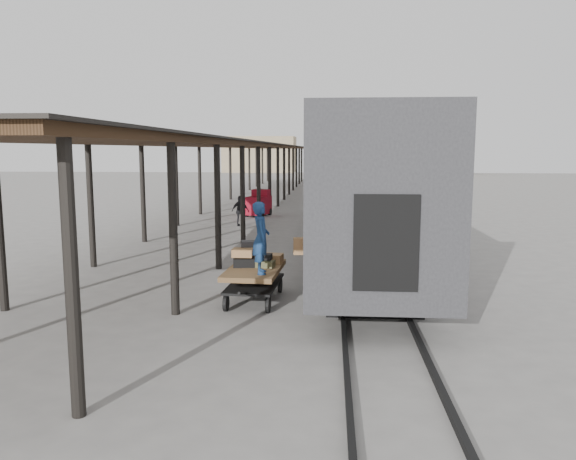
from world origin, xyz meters
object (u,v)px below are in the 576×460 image
(baggage_cart, at_px, (255,276))
(porter, at_px, (261,238))
(pedestrian, at_px, (240,211))
(luggage_tug, at_px, (259,204))

(baggage_cart, relative_size, porter, 1.45)
(pedestrian, bearing_deg, porter, 111.96)
(baggage_cart, xyz_separation_m, luggage_tug, (-2.24, 18.19, 0.04))
(baggage_cart, relative_size, luggage_tug, 1.30)
(porter, bearing_deg, luggage_tug, -1.99)
(baggage_cart, relative_size, pedestrian, 1.63)
(luggage_tug, distance_m, pedestrian, 4.46)
(baggage_cart, height_order, luggage_tug, luggage_tug)
(luggage_tug, bearing_deg, baggage_cart, -68.21)
(porter, bearing_deg, pedestrian, 1.61)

